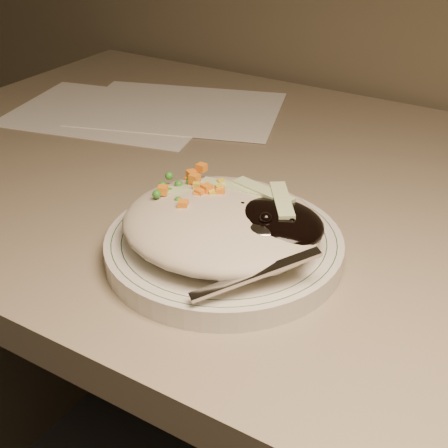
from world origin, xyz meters
The scene contains 5 objects.
desk centered at (0.00, 1.38, 0.54)m, with size 1.40×0.70×0.74m.
plate centered at (-0.11, 1.21, 0.75)m, with size 0.23×0.23×0.02m, color silver.
plate_rim centered at (-0.11, 1.21, 0.76)m, with size 0.22×0.22×0.00m.
meal centered at (-0.10, 1.21, 0.78)m, with size 0.21×0.19×0.05m.
papers centered at (-0.42, 1.49, 0.74)m, with size 0.43×0.35×0.00m.
Camera 1 is at (0.16, 0.77, 1.08)m, focal length 50.00 mm.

